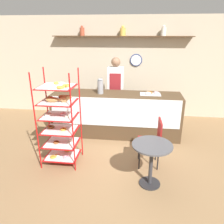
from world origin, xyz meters
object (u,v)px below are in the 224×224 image
pastry_rack (60,120)px  cafe_table (152,155)px  cafe_chair (154,138)px  donut_tray_counter (151,93)px  coffee_carafe (100,86)px  person_worker (116,88)px

pastry_rack → cafe_table: bearing=-16.4°
pastry_rack → cafe_chair: 1.69m
donut_tray_counter → cafe_chair: bearing=-88.5°
coffee_carafe → pastry_rack: bearing=-112.3°
pastry_rack → person_worker: pastry_rack is taller
pastry_rack → cafe_chair: size_ratio=1.95×
person_worker → donut_tray_counter: bearing=-34.2°
person_worker → donut_tray_counter: person_worker is taller
person_worker → cafe_table: bearing=-71.3°
pastry_rack → coffee_carafe: size_ratio=5.00×
cafe_table → coffee_carafe: bearing=121.9°
coffee_carafe → donut_tray_counter: 1.12m
donut_tray_counter → coffee_carafe: bearing=-176.2°
cafe_chair → coffee_carafe: coffee_carafe is taller
cafe_chair → cafe_table: bearing=-8.6°
cafe_table → cafe_chair: cafe_chair is taller
cafe_table → donut_tray_counter: donut_tray_counter is taller
pastry_rack → coffee_carafe: 1.40m
cafe_chair → donut_tray_counter: donut_tray_counter is taller
person_worker → cafe_chair: 2.05m
cafe_table → coffee_carafe: coffee_carafe is taller
person_worker → coffee_carafe: 0.73m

